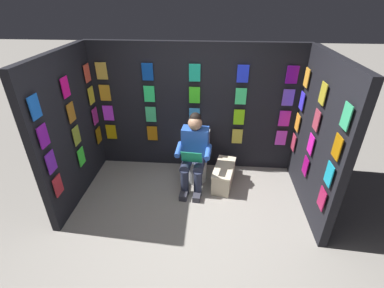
% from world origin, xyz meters
% --- Properties ---
extents(ground_plane, '(30.00, 30.00, 0.00)m').
position_xyz_m(ground_plane, '(0.00, 0.00, 0.00)').
color(ground_plane, gray).
extents(display_wall_back, '(3.36, 0.14, 2.10)m').
position_xyz_m(display_wall_back, '(0.00, -1.75, 1.05)').
color(display_wall_back, black).
rests_on(display_wall_back, ground).
extents(display_wall_left, '(0.14, 1.70, 2.10)m').
position_xyz_m(display_wall_left, '(-1.68, -0.85, 1.05)').
color(display_wall_left, black).
rests_on(display_wall_left, ground).
extents(display_wall_right, '(0.14, 1.70, 2.10)m').
position_xyz_m(display_wall_right, '(1.68, -0.85, 1.05)').
color(display_wall_right, black).
rests_on(display_wall_right, ground).
extents(toilet, '(0.42, 0.57, 0.77)m').
position_xyz_m(toilet, '(-0.05, -1.36, 0.33)').
color(toilet, white).
rests_on(toilet, ground).
extents(person_reading, '(0.55, 0.71, 1.19)m').
position_xyz_m(person_reading, '(-0.03, -1.13, 0.60)').
color(person_reading, blue).
rests_on(person_reading, ground).
extents(comic_longbox_near, '(0.41, 0.70, 0.35)m').
position_xyz_m(comic_longbox_near, '(-0.50, -1.15, 0.17)').
color(comic_longbox_near, beige).
rests_on(comic_longbox_near, ground).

